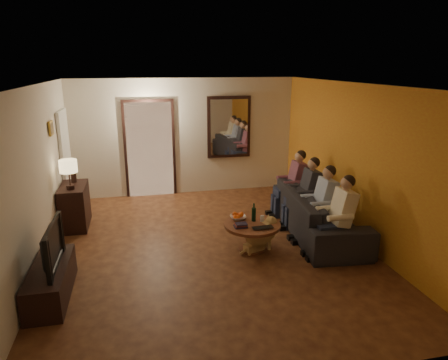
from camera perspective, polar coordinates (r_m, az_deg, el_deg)
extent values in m
cube|color=#441E12|center=(6.63, -2.00, -9.62)|extent=(5.00, 6.00, 0.01)
cube|color=white|center=(5.97, -2.26, 13.43)|extent=(5.00, 6.00, 0.01)
cube|color=beige|center=(9.07, -5.55, 6.11)|extent=(5.00, 0.02, 2.60)
cube|color=beige|center=(3.45, 7.06, -11.48)|extent=(5.00, 0.02, 2.60)
cube|color=beige|center=(6.25, -25.29, -0.11)|extent=(0.02, 6.00, 2.60)
cube|color=beige|center=(7.05, 18.32, 2.36)|extent=(0.02, 6.00, 2.60)
cube|color=orange|center=(7.04, 18.25, 2.36)|extent=(0.01, 6.00, 2.60)
cube|color=#FFE0A5|center=(9.04, -10.54, 4.26)|extent=(1.00, 0.06, 2.10)
cube|color=black|center=(9.03, -10.54, 4.24)|extent=(1.12, 0.04, 2.22)
cube|color=silver|center=(9.09, -8.92, 3.43)|extent=(0.45, 0.03, 1.70)
cube|color=black|center=(9.17, 0.71, 7.56)|extent=(1.00, 0.05, 1.40)
cube|color=white|center=(9.14, 0.75, 7.53)|extent=(0.86, 0.02, 1.26)
cube|color=white|center=(8.50, -21.60, 2.39)|extent=(0.06, 0.85, 2.04)
cube|color=#B28C33|center=(7.38, -23.48, 6.81)|extent=(0.03, 0.28, 0.24)
cube|color=brown|center=(7.38, -23.37, 6.82)|extent=(0.01, 0.22, 0.18)
cube|color=black|center=(7.80, -20.53, -3.51)|extent=(0.45, 0.88, 0.78)
cube|color=black|center=(5.73, -23.47, -13.14)|extent=(0.45, 1.29, 0.43)
imported|color=black|center=(5.51, -24.06, -8.62)|extent=(0.98, 0.13, 0.56)
imported|color=black|center=(7.25, 13.25, -4.53)|extent=(2.65, 1.25, 0.75)
cylinder|color=brown|center=(6.49, 4.03, -8.05)|extent=(0.92, 0.92, 0.45)
imported|color=white|center=(6.54, 2.01, -5.38)|extent=(0.26, 0.26, 0.06)
cylinder|color=silver|center=(6.48, 5.49, -5.50)|extent=(0.06, 0.06, 0.10)
imported|color=black|center=(6.18, 5.71, -6.99)|extent=(0.34, 0.22, 0.03)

